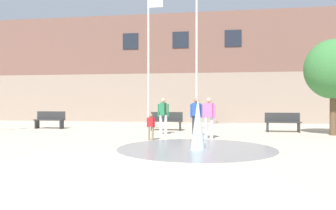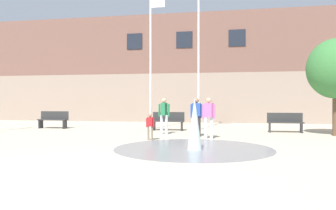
# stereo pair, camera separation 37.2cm
# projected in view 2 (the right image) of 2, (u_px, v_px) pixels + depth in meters

# --- Properties ---
(ground_plane) EXTENTS (100.00, 100.00, 0.00)m
(ground_plane) POSITION_uv_depth(u_px,v_px,m) (59.00, 183.00, 5.84)
(ground_plane) COLOR #BCB299
(library_building) EXTENTS (36.00, 6.05, 7.47)m
(library_building) POSITION_uv_depth(u_px,v_px,m) (190.00, 72.00, 25.16)
(library_building) COLOR gray
(library_building) RESTS_ON ground
(splash_fountain) EXTENTS (4.88, 4.88, 1.56)m
(splash_fountain) POSITION_uv_depth(u_px,v_px,m) (194.00, 133.00, 9.87)
(splash_fountain) COLOR gray
(splash_fountain) RESTS_ON ground
(park_bench_under_left_flagpole) EXTENTS (1.60, 0.44, 0.91)m
(park_bench_under_left_flagpole) POSITION_uv_depth(u_px,v_px,m) (53.00, 119.00, 17.51)
(park_bench_under_left_flagpole) COLOR #28282D
(park_bench_under_left_flagpole) RESTS_ON ground
(park_bench_center) EXTENTS (1.60, 0.44, 0.91)m
(park_bench_center) POSITION_uv_depth(u_px,v_px,m) (168.00, 121.00, 16.26)
(park_bench_center) COLOR #28282D
(park_bench_center) RESTS_ON ground
(park_bench_near_trashcan) EXTENTS (1.60, 0.44, 0.91)m
(park_bench_near_trashcan) POSITION_uv_depth(u_px,v_px,m) (285.00, 122.00, 15.21)
(park_bench_near_trashcan) COLOR #28282D
(park_bench_near_trashcan) RESTS_ON ground
(child_running) EXTENTS (0.31, 0.15, 0.99)m
(child_running) POSITION_uv_depth(u_px,v_px,m) (150.00, 125.00, 12.15)
(child_running) COLOR #89755B
(child_running) RESTS_ON ground
(adult_near_bench) EXTENTS (0.50, 0.21, 1.59)m
(adult_near_bench) POSITION_uv_depth(u_px,v_px,m) (196.00, 114.00, 13.45)
(adult_near_bench) COLOR #28282D
(adult_near_bench) RESTS_ON ground
(adult_in_red) EXTENTS (0.50, 0.32, 1.59)m
(adult_in_red) POSITION_uv_depth(u_px,v_px,m) (209.00, 115.00, 12.66)
(adult_in_red) COLOR silver
(adult_in_red) RESTS_ON ground
(adult_watching) EXTENTS (0.50, 0.37, 1.59)m
(adult_watching) POSITION_uv_depth(u_px,v_px,m) (164.00, 113.00, 14.36)
(adult_watching) COLOR silver
(adult_watching) RESTS_ON ground
(flagpole_left) EXTENTS (0.80, 0.10, 7.13)m
(flagpole_left) POSITION_uv_depth(u_px,v_px,m) (151.00, 56.00, 16.88)
(flagpole_left) COLOR silver
(flagpole_left) RESTS_ON ground
(flagpole_right) EXTENTS (0.80, 0.10, 7.46)m
(flagpole_right) POSITION_uv_depth(u_px,v_px,m) (199.00, 51.00, 16.42)
(flagpole_right) COLOR silver
(flagpole_right) RESTS_ON ground
(street_tree_near_building) EXTENTS (2.38, 2.38, 4.09)m
(street_tree_near_building) POSITION_uv_depth(u_px,v_px,m) (336.00, 69.00, 13.70)
(street_tree_near_building) COLOR brown
(street_tree_near_building) RESTS_ON ground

